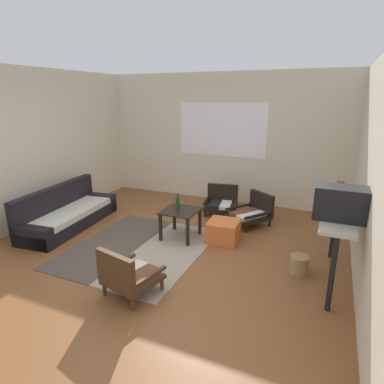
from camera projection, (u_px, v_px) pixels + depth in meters
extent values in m
plane|color=brown|center=(151.00, 259.00, 4.56)|extent=(7.80, 7.80, 0.00)
cube|color=beige|center=(222.00, 139.00, 6.86)|extent=(5.60, 0.12, 2.70)
cube|color=white|center=(222.00, 130.00, 6.75)|extent=(1.90, 0.01, 1.11)
cube|color=beige|center=(378.00, 181.00, 3.41)|extent=(0.12, 6.60, 2.70)
cube|color=beige|center=(22.00, 149.00, 5.47)|extent=(0.12, 6.60, 2.70)
cube|color=#4C4238|center=(114.00, 242.00, 5.06)|extent=(0.94, 2.23, 0.01)
cube|color=gray|center=(166.00, 254.00, 4.70)|extent=(0.94, 2.23, 0.01)
cube|color=black|center=(71.00, 220.00, 5.68)|extent=(0.87, 2.02, 0.22)
cube|color=beige|center=(72.00, 212.00, 5.63)|extent=(0.76, 1.83, 0.10)
cube|color=black|center=(56.00, 203.00, 5.68)|extent=(0.35, 1.97, 0.60)
cube|color=black|center=(99.00, 202.00, 6.48)|extent=(0.69, 0.25, 0.34)
cube|color=black|center=(32.00, 237.00, 4.85)|extent=(0.69, 0.25, 0.34)
cube|color=black|center=(180.00, 211.00, 5.12)|extent=(0.55, 0.57, 0.02)
cube|color=black|center=(174.00, 217.00, 5.49)|extent=(0.04, 0.04, 0.45)
cube|color=black|center=(200.00, 222.00, 5.31)|extent=(0.04, 0.04, 0.45)
cube|color=black|center=(160.00, 228.00, 5.07)|extent=(0.04, 0.04, 0.45)
cube|color=black|center=(188.00, 232.00, 4.88)|extent=(0.04, 0.04, 0.45)
cylinder|color=black|center=(232.00, 216.00, 6.02)|extent=(0.04, 0.04, 0.12)
cylinder|color=black|center=(205.00, 214.00, 6.14)|extent=(0.04, 0.04, 0.12)
cylinder|color=black|center=(235.00, 208.00, 6.43)|extent=(0.04, 0.04, 0.12)
cylinder|color=black|center=(209.00, 206.00, 6.55)|extent=(0.04, 0.04, 0.12)
cube|color=black|center=(221.00, 207.00, 6.26)|extent=(0.68, 0.62, 0.05)
cube|color=silver|center=(226.00, 205.00, 6.20)|extent=(0.27, 0.49, 0.06)
cube|color=black|center=(215.00, 204.00, 6.25)|extent=(0.27, 0.49, 0.06)
cube|color=black|center=(223.00, 193.00, 6.42)|extent=(0.60, 0.17, 0.37)
cube|color=black|center=(235.00, 202.00, 6.16)|extent=(0.13, 0.52, 0.04)
cube|color=black|center=(206.00, 200.00, 6.29)|extent=(0.13, 0.52, 0.04)
cylinder|color=#472D19|center=(134.00, 272.00, 4.07)|extent=(0.04, 0.04, 0.16)
cylinder|color=#472D19|center=(162.00, 284.00, 3.80)|extent=(0.04, 0.04, 0.16)
cylinder|color=#472D19|center=(104.00, 289.00, 3.71)|extent=(0.04, 0.04, 0.16)
cylinder|color=#472D19|center=(133.00, 304.00, 3.44)|extent=(0.04, 0.04, 0.16)
cube|color=#472D19|center=(133.00, 279.00, 3.73)|extent=(0.65, 0.65, 0.05)
cube|color=beige|center=(128.00, 271.00, 3.78)|extent=(0.28, 0.52, 0.06)
cube|color=brown|center=(140.00, 277.00, 3.67)|extent=(0.28, 0.52, 0.06)
cube|color=#472D19|center=(116.00, 271.00, 3.47)|extent=(0.55, 0.19, 0.39)
cube|color=#472D19|center=(118.00, 264.00, 3.84)|extent=(0.16, 0.55, 0.04)
cube|color=#472D19|center=(149.00, 277.00, 3.55)|extent=(0.16, 0.55, 0.04)
cylinder|color=black|center=(246.00, 229.00, 5.41)|extent=(0.04, 0.04, 0.13)
cylinder|color=black|center=(228.00, 220.00, 5.81)|extent=(0.04, 0.04, 0.13)
cylinder|color=black|center=(270.00, 223.00, 5.69)|extent=(0.04, 0.04, 0.13)
cylinder|color=black|center=(251.00, 214.00, 6.08)|extent=(0.04, 0.04, 0.13)
cube|color=black|center=(249.00, 217.00, 5.72)|extent=(0.82, 0.84, 0.05)
cube|color=silver|center=(252.00, 216.00, 5.62)|extent=(0.48, 0.58, 0.06)
cube|color=brown|center=(245.00, 212.00, 5.78)|extent=(0.48, 0.58, 0.06)
cube|color=black|center=(262.00, 203.00, 5.80)|extent=(0.50, 0.38, 0.37)
cube|color=black|center=(259.00, 215.00, 5.47)|extent=(0.40, 0.54, 0.04)
cube|color=black|center=(240.00, 206.00, 5.90)|extent=(0.40, 0.54, 0.04)
cube|color=#D1662D|center=(223.00, 231.00, 5.09)|extent=(0.50, 0.50, 0.33)
cube|color=#B2AD9E|center=(338.00, 213.00, 3.79)|extent=(0.37, 1.43, 0.04)
cylinder|color=black|center=(332.00, 274.00, 3.35)|extent=(0.06, 0.06, 0.87)
cylinder|color=black|center=(334.00, 229.00, 4.50)|extent=(0.06, 0.06, 0.87)
cube|color=black|center=(340.00, 203.00, 3.52)|extent=(0.54, 0.33, 0.37)
cube|color=black|center=(315.00, 198.00, 3.62)|extent=(0.01, 0.26, 0.26)
cylinder|color=brown|center=(339.00, 195.00, 4.12)|extent=(0.24, 0.24, 0.19)
cylinder|color=brown|center=(341.00, 184.00, 4.08)|extent=(0.09, 0.09, 0.09)
cylinder|color=#194723|center=(178.00, 203.00, 5.14)|extent=(0.07, 0.07, 0.20)
cylinder|color=#194723|center=(178.00, 195.00, 5.11)|extent=(0.03, 0.03, 0.06)
cylinder|color=#9E7A4C|center=(299.00, 265.00, 4.16)|extent=(0.24, 0.24, 0.24)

